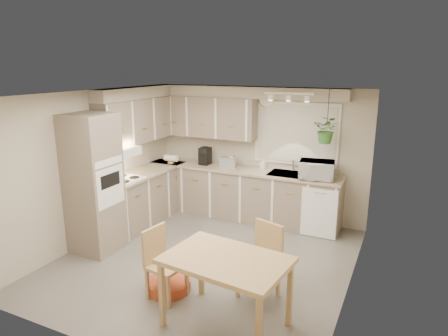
{
  "coord_description": "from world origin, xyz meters",
  "views": [
    {
      "loc": [
        2.52,
        -4.68,
        2.78
      ],
      "look_at": [
        0.04,
        0.55,
        1.27
      ],
      "focal_mm": 32.0,
      "sensor_mm": 36.0,
      "label": 1
    }
  ],
  "objects_px": {
    "braided_rug": "(201,256)",
    "microwave": "(317,168)",
    "dining_table": "(226,292)",
    "chair_left": "(166,264)",
    "chair_back": "(259,262)",
    "pet_bed": "(168,285)"
  },
  "relations": [
    {
      "from": "braided_rug",
      "to": "microwave",
      "type": "relative_size",
      "value": 1.93
    },
    {
      "from": "dining_table",
      "to": "microwave",
      "type": "height_order",
      "value": "microwave"
    },
    {
      "from": "dining_table",
      "to": "microwave",
      "type": "xyz_separation_m",
      "value": [
        0.27,
        2.93,
        0.72
      ]
    },
    {
      "from": "microwave",
      "to": "braided_rug",
      "type": "bearing_deg",
      "value": -137.46
    },
    {
      "from": "chair_left",
      "to": "chair_back",
      "type": "height_order",
      "value": "chair_back"
    },
    {
      "from": "dining_table",
      "to": "chair_back",
      "type": "relative_size",
      "value": 1.39
    },
    {
      "from": "chair_left",
      "to": "chair_back",
      "type": "relative_size",
      "value": 0.95
    },
    {
      "from": "chair_left",
      "to": "microwave",
      "type": "distance_m",
      "value": 3.05
    },
    {
      "from": "chair_left",
      "to": "microwave",
      "type": "relative_size",
      "value": 1.58
    },
    {
      "from": "dining_table",
      "to": "microwave",
      "type": "bearing_deg",
      "value": 84.66
    },
    {
      "from": "chair_left",
      "to": "dining_table",
      "type": "bearing_deg",
      "value": 86.06
    },
    {
      "from": "chair_back",
      "to": "dining_table",
      "type": "bearing_deg",
      "value": 98.33
    },
    {
      "from": "chair_left",
      "to": "chair_back",
      "type": "xyz_separation_m",
      "value": [
        1.0,
        0.48,
        0.02
      ]
    },
    {
      "from": "dining_table",
      "to": "microwave",
      "type": "distance_m",
      "value": 3.03
    },
    {
      "from": "pet_bed",
      "to": "microwave",
      "type": "distance_m",
      "value": 3.07
    },
    {
      "from": "chair_back",
      "to": "pet_bed",
      "type": "xyz_separation_m",
      "value": [
        -1.07,
        -0.36,
        -0.4
      ]
    },
    {
      "from": "chair_back",
      "to": "braided_rug",
      "type": "distance_m",
      "value": 1.38
    },
    {
      "from": "chair_back",
      "to": "microwave",
      "type": "height_order",
      "value": "microwave"
    },
    {
      "from": "chair_left",
      "to": "microwave",
      "type": "xyz_separation_m",
      "value": [
        1.16,
        2.73,
        0.69
      ]
    },
    {
      "from": "chair_back",
      "to": "microwave",
      "type": "distance_m",
      "value": 2.35
    },
    {
      "from": "dining_table",
      "to": "braided_rug",
      "type": "xyz_separation_m",
      "value": [
        -1.02,
        1.31,
        -0.4
      ]
    },
    {
      "from": "braided_rug",
      "to": "pet_bed",
      "type": "bearing_deg",
      "value": -86.38
    }
  ]
}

